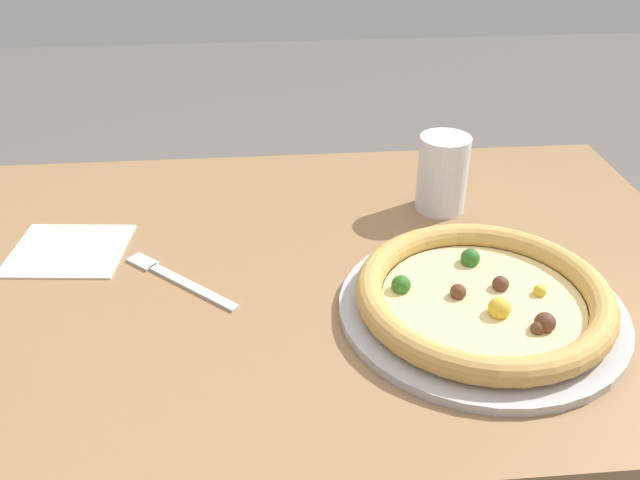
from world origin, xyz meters
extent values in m
cube|color=#936D47|center=(0.00, 0.00, 0.73)|extent=(1.19, 0.76, 0.04)
cylinder|color=brown|center=(-0.51, 0.30, 0.35)|extent=(0.07, 0.07, 0.71)
cylinder|color=brown|center=(0.51, 0.30, 0.35)|extent=(0.07, 0.07, 0.71)
cylinder|color=#B7B7BC|center=(0.23, -0.13, 0.76)|extent=(0.36, 0.36, 0.01)
cylinder|color=#EFD68C|center=(0.23, -0.13, 0.77)|extent=(0.25, 0.25, 0.01)
torus|color=tan|center=(0.23, -0.13, 0.78)|extent=(0.32, 0.32, 0.03)
sphere|color=gold|center=(0.24, -0.16, 0.78)|extent=(0.03, 0.03, 0.03)
sphere|color=brown|center=(0.26, -0.11, 0.78)|extent=(0.02, 0.02, 0.02)
sphere|color=#2D6623|center=(0.13, -0.10, 0.78)|extent=(0.03, 0.03, 0.03)
sphere|color=brown|center=(0.28, -0.20, 0.78)|extent=(0.02, 0.02, 0.02)
sphere|color=brown|center=(0.29, -0.19, 0.78)|extent=(0.03, 0.03, 0.03)
sphere|color=gold|center=(0.31, -0.12, 0.78)|extent=(0.02, 0.02, 0.02)
sphere|color=#2D6623|center=(0.24, -0.04, 0.78)|extent=(0.03, 0.03, 0.03)
sphere|color=brown|center=(0.20, -0.12, 0.78)|extent=(0.02, 0.02, 0.02)
cylinder|color=silver|center=(0.25, 0.15, 0.81)|extent=(0.08, 0.08, 0.12)
cube|color=white|center=(0.25, 0.14, 0.85)|extent=(0.03, 0.03, 0.02)
cube|color=white|center=(0.25, 0.16, 0.85)|extent=(0.03, 0.03, 0.02)
cube|color=white|center=(0.24, 0.16, 0.85)|extent=(0.03, 0.03, 0.02)
cube|color=white|center=(-0.32, 0.07, 0.75)|extent=(0.17, 0.16, 0.00)
cube|color=silver|center=(-0.13, -0.04, 0.75)|extent=(0.13, 0.12, 0.00)
cube|color=silver|center=(-0.21, 0.03, 0.75)|extent=(0.05, 0.05, 0.00)
camera|label=1|loc=(-0.03, -0.79, 1.27)|focal=38.35mm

